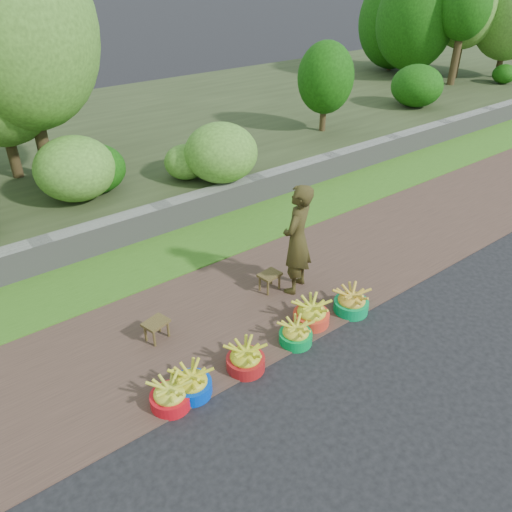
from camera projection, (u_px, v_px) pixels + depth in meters
ground_plane at (308, 344)px, 6.81m from camera, size 120.00×120.00×0.00m
dirt_shoulder at (253, 300)px, 7.65m from camera, size 80.00×2.50×0.02m
grass_verge at (186, 248)px, 9.01m from camera, size 80.00×1.50×0.04m
retaining_wall at (163, 218)px, 9.45m from camera, size 80.00×0.35×0.55m
earth_bank at (71, 150)px, 12.79m from camera, size 80.00×10.00×0.50m
vegetation at (127, 51)px, 10.81m from camera, size 34.26×7.55×4.71m
basin_a at (170, 395)px, 5.81m from camera, size 0.48×0.48×0.36m
basin_b at (191, 383)px, 5.98m from camera, size 0.49×0.49×0.37m
basin_c at (246, 358)px, 6.33m from camera, size 0.50×0.50×0.37m
basin_d at (296, 334)px, 6.77m from camera, size 0.46×0.46×0.34m
basin_e at (311, 314)px, 7.11m from camera, size 0.52×0.52×0.39m
basin_f at (351, 302)px, 7.35m from camera, size 0.51×0.51×0.38m
stool_left at (156, 325)px, 6.76m from camera, size 0.39×0.33×0.29m
stool_right at (270, 277)px, 7.77m from camera, size 0.36×0.30×0.30m
vendor_woman at (297, 240)px, 7.46m from camera, size 0.76×0.67×1.76m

